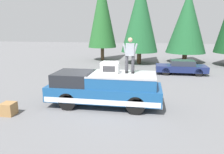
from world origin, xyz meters
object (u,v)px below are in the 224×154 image
(person_on_truck_bed, at_px, (130,54))
(pickup_truck, at_px, (104,88))
(compressor_unit, at_px, (110,67))
(wooden_crate, at_px, (9,109))
(parked_car_navy, at_px, (181,67))

(person_on_truck_bed, bearing_deg, pickup_truck, 101.22)
(compressor_unit, height_order, person_on_truck_bed, person_on_truck_bed)
(wooden_crate, bearing_deg, pickup_truck, -64.56)
(pickup_truck, distance_m, parked_car_navy, 9.64)
(pickup_truck, relative_size, wooden_crate, 9.89)
(pickup_truck, height_order, compressor_unit, compressor_unit)
(parked_car_navy, bearing_deg, wooden_crate, 139.30)
(compressor_unit, relative_size, parked_car_navy, 0.20)
(person_on_truck_bed, distance_m, wooden_crate, 6.02)
(compressor_unit, xyz_separation_m, parked_car_navy, (8.30, -4.56, -1.35))
(person_on_truck_bed, xyz_separation_m, parked_car_navy, (8.10, -3.63, -1.97))
(pickup_truck, relative_size, compressor_unit, 6.60)
(pickup_truck, xyz_separation_m, person_on_truck_bed, (0.24, -1.21, 1.68))
(parked_car_navy, bearing_deg, compressor_unit, 151.22)
(pickup_truck, bearing_deg, compressor_unit, -82.52)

